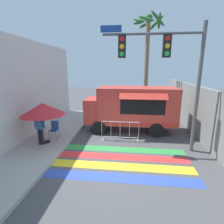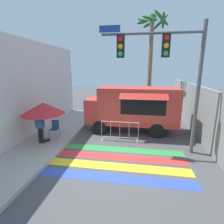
{
  "view_description": "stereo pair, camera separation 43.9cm",
  "coord_description": "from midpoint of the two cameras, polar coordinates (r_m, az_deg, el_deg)",
  "views": [
    {
      "loc": [
        0.69,
        -6.61,
        3.75
      ],
      "look_at": [
        -0.34,
        2.53,
        1.49
      ],
      "focal_mm": 28.0,
      "sensor_mm": 36.0,
      "label": 1
    },
    {
      "loc": [
        1.12,
        -6.55,
        3.75
      ],
      "look_at": [
        -0.34,
        2.53,
        1.49
      ],
      "focal_mm": 28.0,
      "sensor_mm": 36.0,
      "label": 2
    }
  ],
  "objects": [
    {
      "name": "ground_plane",
      "position": [
        7.62,
        -1.27,
        -15.63
      ],
      "size": [
        60.0,
        60.0,
        0.0
      ],
      "primitive_type": "plane",
      "color": "#4C4C4F"
    },
    {
      "name": "sidewalk_left",
      "position": [
        9.34,
        -31.3,
        -11.42
      ],
      "size": [
        4.4,
        16.0,
        0.17
      ],
      "color": "#A8A59E",
      "rests_on": "ground_plane"
    },
    {
      "name": "concrete_wall_right",
      "position": [
        10.48,
        26.0,
        -0.5
      ],
      "size": [
        0.2,
        16.0,
        2.82
      ],
      "color": "gray",
      "rests_on": "ground_plane"
    },
    {
      "name": "crosswalk_painted",
      "position": [
        7.59,
        -1.31,
        -15.72
      ],
      "size": [
        6.4,
        2.84,
        0.01
      ],
      "color": "#334FB2",
      "rests_on": "ground_plane"
    },
    {
      "name": "food_truck",
      "position": [
        10.67,
        4.75,
        1.84
      ],
      "size": [
        5.42,
        2.48,
        2.71
      ],
      "color": "#D13D33",
      "rests_on": "ground_plane"
    },
    {
      "name": "traffic_signal_pole",
      "position": [
        8.02,
        15.74,
        15.32
      ],
      "size": [
        4.34,
        0.29,
        5.63
      ],
      "color": "#515456",
      "rests_on": "ground_plane"
    },
    {
      "name": "patio_umbrella",
      "position": [
        9.11,
        -22.94,
        0.87
      ],
      "size": [
        2.1,
        2.1,
        2.01
      ],
      "color": "black",
      "rests_on": "sidewalk_left"
    },
    {
      "name": "folding_chair",
      "position": [
        9.75,
        -19.57,
        -4.96
      ],
      "size": [
        0.41,
        0.41,
        0.95
      ],
      "rotation": [
        0.0,
        0.0,
        -0.18
      ],
      "color": "#4C4C51",
      "rests_on": "sidewalk_left"
    },
    {
      "name": "vendor_person",
      "position": [
        9.12,
        -23.83,
        -4.12
      ],
      "size": [
        0.53,
        0.22,
        1.69
      ],
      "rotation": [
        0.0,
        0.0,
        0.29
      ],
      "color": "black",
      "rests_on": "sidewalk_left"
    },
    {
      "name": "barricade_front",
      "position": [
        9.35,
        1.3,
        -6.32
      ],
      "size": [
        2.0,
        0.44,
        1.07
      ],
      "color": "#B7BABF",
      "rests_on": "ground_plane"
    },
    {
      "name": "palm_tree",
      "position": [
        14.91,
        10.68,
        20.66
      ],
      "size": [
        2.56,
        2.54,
        7.83
      ],
      "color": "#7A664C",
      "rests_on": "ground_plane"
    }
  ]
}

